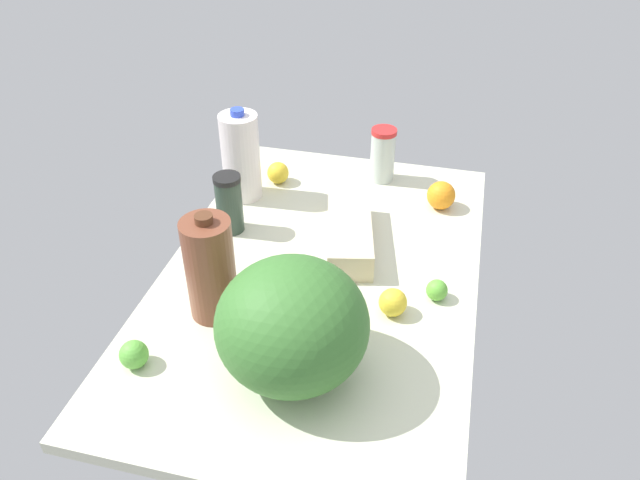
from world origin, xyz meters
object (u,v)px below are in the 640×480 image
tumbler_cup (383,155)px  lemon_beside_bowl (393,302)px  chocolate_milk_jug (210,269)px  watermelon (292,325)px  egg_carton (349,232)px  milk_jug (241,156)px  lime_by_jug (437,290)px  lemon_loose (278,173)px  lime_near_front (134,354)px  shaker_bottle (229,203)px  orange_far_back (441,195)px

tumbler_cup → lemon_beside_bowl: 60.18cm
chocolate_milk_jug → lemon_beside_bowl: (8.87, -39.16, -9.10)cm
tumbler_cup → lemon_beside_bowl: tumbler_cup is taller
watermelon → chocolate_milk_jug: size_ratio=1.15×
tumbler_cup → lemon_beside_bowl: size_ratio=2.57×
egg_carton → milk_jug: bearing=52.0°
milk_jug → lemon_beside_bowl: (-40.01, -49.61, -9.48)cm
chocolate_milk_jug → lime_by_jug: (16.31, -48.37, -9.80)cm
lime_by_jug → lemon_loose: 66.19cm
lemon_beside_bowl → lime_by_jug: (7.44, -9.21, -0.70)cm
tumbler_cup → lime_near_front: bearing=156.9°
tumbler_cup → lime_by_jug: 55.84cm
tumbler_cup → milk_jug: milk_jug is taller
shaker_bottle → lime_near_front: (-50.88, 2.05, -5.26)cm
shaker_bottle → chocolate_milk_jug: (-31.58, -7.87, 4.07)cm
lime_by_jug → lime_near_front: bearing=121.4°
tumbler_cup → milk_jug: bearing=116.5°
egg_carton → chocolate_milk_jug: bearing=130.5°
shaker_bottle → chocolate_milk_jug: bearing=-166.0°
tumbler_cup → orange_far_back: bearing=-122.1°
egg_carton → shaker_bottle: shaker_bottle is taller
egg_carton → chocolate_milk_jug: chocolate_milk_jug is taller
lemon_loose → watermelon: bearing=-160.7°
shaker_bottle → lime_near_front: shaker_bottle is taller
watermelon → lime_by_jug: size_ratio=5.96×
watermelon → lime_by_jug: 40.78cm
shaker_bottle → lemon_loose: (26.72, -5.07, -5.00)cm
chocolate_milk_jug → orange_far_back: 72.72cm
lemon_beside_bowl → lemon_loose: bearing=40.3°
lime_by_jug → chocolate_milk_jug: bearing=108.6°
watermelon → tumbler_cup: bearing=-3.5°
egg_carton → orange_far_back: 31.78cm
watermelon → lemon_beside_bowl: bearing=-37.6°
lime_by_jug → lemon_loose: (41.98, 51.17, 0.73)cm
watermelon → shaker_bottle: bearing=33.9°
orange_far_back → lemon_loose: size_ratio=1.23×
lime_near_front → lemon_beside_bowl: bearing=-60.1°
chocolate_milk_jug → lemon_beside_bowl: size_ratio=4.06×
lime_near_front → lemon_loose: lemon_loose is taller
egg_carton → orange_far_back: (23.39, -21.51, 0.29)cm
watermelon → lime_by_jug: watermelon is taller
chocolate_milk_jug → lemon_loose: 59.06cm
watermelon → milk_jug: milk_jug is taller
lime_near_front → lemon_loose: (77.60, -7.12, 0.26)cm
shaker_bottle → lemon_loose: 27.65cm
watermelon → lime_near_front: watermelon is taller
milk_jug → lime_by_jug: 68.00cm
egg_carton → shaker_bottle: 32.49cm
orange_far_back → lime_by_jug: bearing=-176.3°
egg_carton → shaker_bottle: (-0.90, 32.16, 4.55)cm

